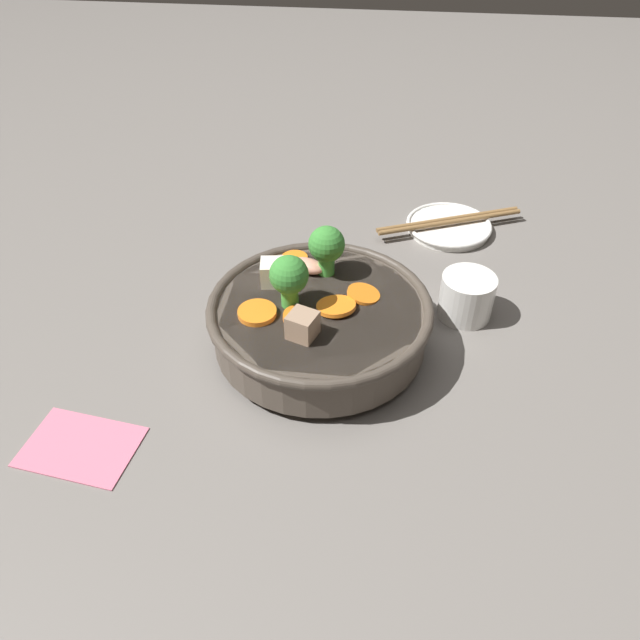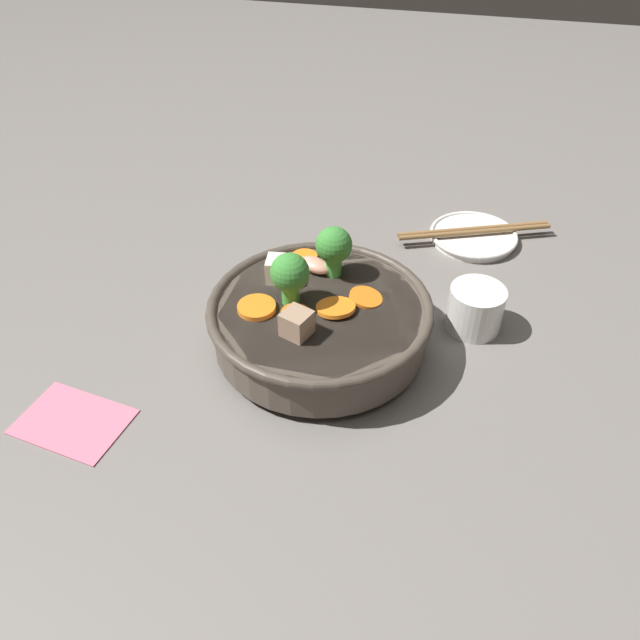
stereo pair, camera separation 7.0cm
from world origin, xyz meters
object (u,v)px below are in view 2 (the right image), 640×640
at_px(side_saucer, 473,236).
at_px(chopsticks_pair, 474,230).
at_px(stirfry_bowl, 319,317).
at_px(tea_cup, 475,308).

bearing_deg(side_saucer, chopsticks_pair, 63.43).
bearing_deg(stirfry_bowl, tea_cup, 24.24).
relative_size(tea_cup, chopsticks_pair, 0.31).
height_order(stirfry_bowl, chopsticks_pair, stirfry_bowl).
bearing_deg(tea_cup, side_saucer, 93.28).
relative_size(stirfry_bowl, tea_cup, 3.86).
relative_size(side_saucer, tea_cup, 1.91).
distance_m(stirfry_bowl, chopsticks_pair, 0.32).
xyz_separation_m(stirfry_bowl, chopsticks_pair, (0.16, 0.27, -0.03)).
xyz_separation_m(side_saucer, tea_cup, (0.01, -0.19, 0.02)).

